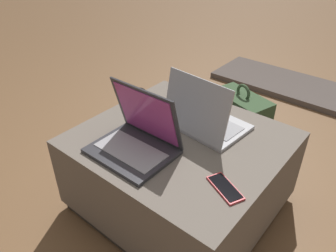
# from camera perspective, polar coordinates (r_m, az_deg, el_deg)

# --- Properties ---
(ground_plane) EXTENTS (14.00, 14.00, 0.00)m
(ground_plane) POSITION_cam_1_polar(r_m,az_deg,el_deg) (1.68, 1.96, -13.21)
(ground_plane) COLOR brown
(ottoman) EXTENTS (0.84, 0.78, 0.40)m
(ottoman) POSITION_cam_1_polar(r_m,az_deg,el_deg) (1.54, 2.10, -8.00)
(ottoman) COLOR #3D3832
(ottoman) RESTS_ON ground_plane
(laptop_near) EXTENTS (0.33, 0.26, 0.27)m
(laptop_near) POSITION_cam_1_polar(r_m,az_deg,el_deg) (1.32, -5.45, -2.12)
(laptop_near) COLOR #333338
(laptop_near) RESTS_ON ottoman
(laptop_far) EXTENTS (0.35, 0.28, 0.26)m
(laptop_far) POSITION_cam_1_polar(r_m,az_deg,el_deg) (1.45, 6.35, 1.26)
(laptop_far) COLOR #B7B7BC
(laptop_far) RESTS_ON ottoman
(cell_phone) EXTENTS (0.16, 0.12, 0.01)m
(cell_phone) POSITION_cam_1_polar(r_m,az_deg,el_deg) (1.19, 9.92, -10.57)
(cell_phone) COLOR red
(cell_phone) RESTS_ON ottoman
(backpack) EXTENTS (0.36, 0.29, 0.46)m
(backpack) POSITION_cam_1_polar(r_m,az_deg,el_deg) (1.91, 12.39, -0.21)
(backpack) COLOR #385133
(backpack) RESTS_ON ground_plane
(wrist_brace) EXTENTS (0.20, 0.17, 0.09)m
(wrist_brace) POSITION_cam_1_polar(r_m,az_deg,el_deg) (1.58, -4.25, 3.89)
(wrist_brace) COLOR black
(wrist_brace) RESTS_ON ottoman
(fireplace_hearth) EXTENTS (1.40, 0.50, 0.04)m
(fireplace_hearth) POSITION_cam_1_polar(r_m,az_deg,el_deg) (2.88, 21.99, 6.16)
(fireplace_hearth) COLOR #564C47
(fireplace_hearth) RESTS_ON ground_plane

